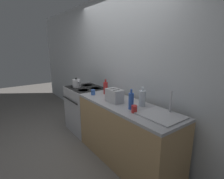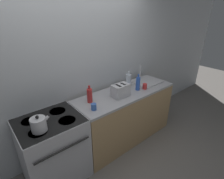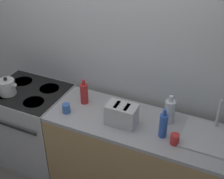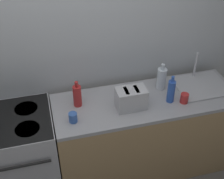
{
  "view_description": "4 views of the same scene",
  "coord_description": "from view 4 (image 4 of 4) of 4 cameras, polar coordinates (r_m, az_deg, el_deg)",
  "views": [
    {
      "loc": [
        2.41,
        -1.25,
        1.71
      ],
      "look_at": [
        0.18,
        0.38,
        1.02
      ],
      "focal_mm": 28.0,
      "sensor_mm": 36.0,
      "label": 1
    },
    {
      "loc": [
        -1.17,
        -1.48,
        2.11
      ],
      "look_at": [
        0.33,
        0.31,
        1.03
      ],
      "focal_mm": 28.0,
      "sensor_mm": 36.0,
      "label": 2
    },
    {
      "loc": [
        1.25,
        -1.75,
        2.63
      ],
      "look_at": [
        0.28,
        0.37,
        1.14
      ],
      "focal_mm": 50.0,
      "sensor_mm": 36.0,
      "label": 3
    },
    {
      "loc": [
        -0.27,
        -1.79,
        2.69
      ],
      "look_at": [
        0.31,
        0.4,
        1.01
      ],
      "focal_mm": 50.0,
      "sensor_mm": 36.0,
      "label": 4
    }
  ],
  "objects": [
    {
      "name": "cup_red",
      "position": [
        2.88,
        13.09,
        -1.56
      ],
      "size": [
        0.07,
        0.07,
        0.09
      ],
      "color": "red",
      "rests_on": "counter_block"
    },
    {
      "name": "toaster",
      "position": [
        2.73,
        3.5,
        -1.65
      ],
      "size": [
        0.26,
        0.16,
        0.19
      ],
      "color": "#BCBCC1",
      "rests_on": "counter_block"
    },
    {
      "name": "sink_tray",
      "position": [
        3.15,
        15.97,
        0.84
      ],
      "size": [
        0.48,
        0.41,
        0.28
      ],
      "color": "#B7B7BC",
      "rests_on": "counter_block"
    },
    {
      "name": "counter_block",
      "position": [
        3.19,
        5.92,
        -8.17
      ],
      "size": [
        1.74,
        0.6,
        0.91
      ],
      "color": "tan",
      "rests_on": "ground_plane"
    },
    {
      "name": "bottle_clear",
      "position": [
        2.98,
        9.04,
        2.02
      ],
      "size": [
        0.09,
        0.09,
        0.27
      ],
      "color": "silver",
      "rests_on": "counter_block"
    },
    {
      "name": "bottle_red",
      "position": [
        2.76,
        -6.37,
        -1.12
      ],
      "size": [
        0.07,
        0.07,
        0.25
      ],
      "color": "#B72828",
      "rests_on": "counter_block"
    },
    {
      "name": "stove",
      "position": [
        3.09,
        -17.23,
        -11.67
      ],
      "size": [
        0.76,
        0.68,
        0.91
      ],
      "color": "#B7B7BC",
      "rests_on": "ground_plane"
    },
    {
      "name": "cup_blue",
      "position": [
        2.63,
        -7.15,
        -5.1
      ],
      "size": [
        0.07,
        0.07,
        0.09
      ],
      "color": "#3860B2",
      "rests_on": "counter_block"
    },
    {
      "name": "wall_back",
      "position": [
        2.86,
        -7.53,
        7.22
      ],
      "size": [
        8.0,
        0.05,
        2.6
      ],
      "color": "silver",
      "rests_on": "ground_plane"
    },
    {
      "name": "bottle_blue",
      "position": [
        2.83,
        10.76,
        -0.28
      ],
      "size": [
        0.07,
        0.07,
        0.27
      ],
      "color": "#2D56B7",
      "rests_on": "counter_block"
    }
  ]
}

